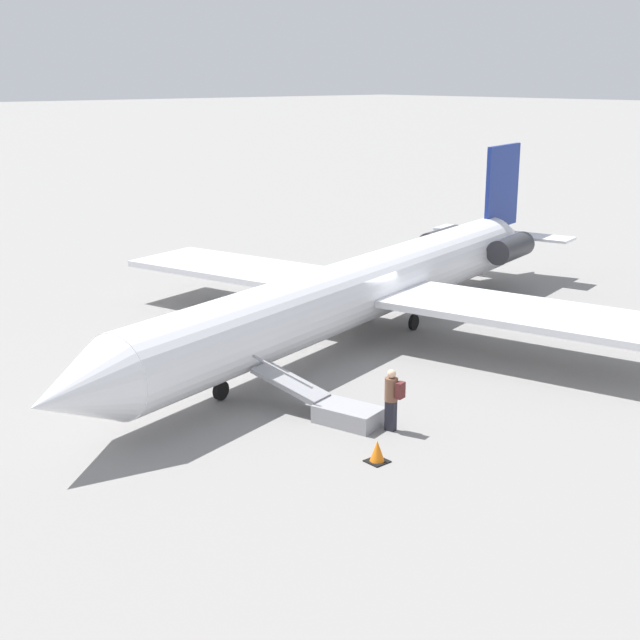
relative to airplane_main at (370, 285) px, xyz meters
The scene contains 5 objects.
ground_plane 2.06m from the airplane_main, 14.45° to the left, with size 600.00×600.00×0.00m, color gray.
airplane_main is the anchor object (origin of this frame).
boarding_stairs 8.83m from the airplane_main, 39.82° to the left, with size 2.00×4.14×1.60m.
passenger 9.37m from the airplane_main, 49.63° to the left, with size 0.41×0.56×1.74m.
traffic_cone_near_stairs 11.49m from the airplane_main, 46.90° to the left, with size 0.52×0.52×0.57m.
Camera 1 is at (21.43, 22.61, 9.32)m, focal length 50.00 mm.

